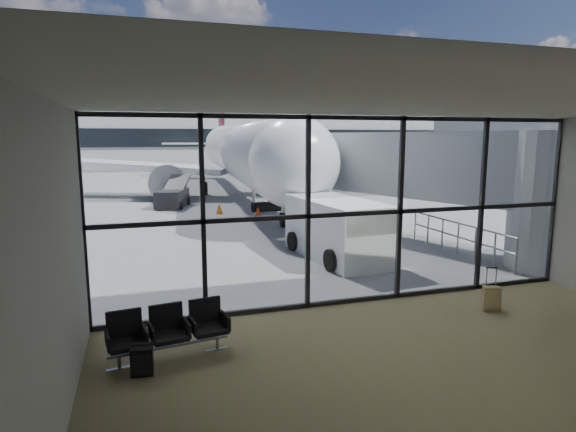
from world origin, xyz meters
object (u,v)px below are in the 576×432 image
airliner (242,152)px  belt_loader (173,197)px  seating_row (168,329)px  service_van (339,229)px  suitcase (491,298)px  backpack (142,361)px

airliner → belt_loader: size_ratio=9.33×
airliner → belt_loader: airliner is taller
seating_row → service_van: service_van is taller
seating_row → belt_loader: (1.54, 19.92, 0.06)m
suitcase → airliner: (-0.33, 25.94, 2.64)m
suitcase → belt_loader: bearing=131.1°
backpack → service_van: 9.12m
seating_row → backpack: 0.83m
seating_row → belt_loader: size_ratio=0.54×
suitcase → belt_loader: size_ratio=0.25×
suitcase → airliner: bearing=115.5°
backpack → suitcase: suitcase is taller
service_van → suitcase: bearing=-81.1°
airliner → belt_loader: (-5.44, -6.18, -2.36)m
airliner → service_van: 20.40m
suitcase → seating_row: bearing=-153.9°
service_van → backpack: bearing=-139.7°
seating_row → airliner: (6.98, 26.11, 2.42)m
backpack → suitcase: size_ratio=0.53×
seating_row → service_van: 8.33m
seating_row → suitcase: suitcase is taller
backpack → belt_loader: bearing=91.7°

